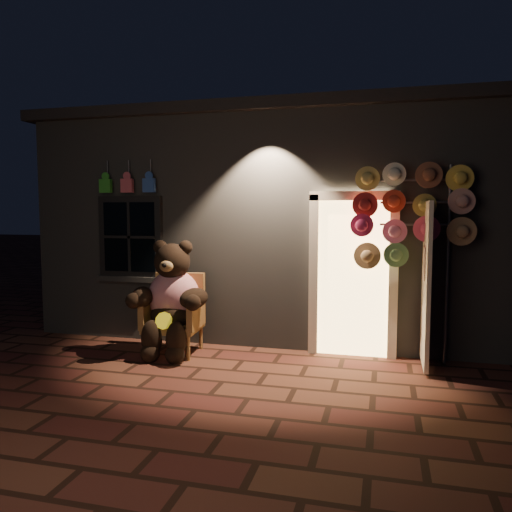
% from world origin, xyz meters
% --- Properties ---
extents(ground, '(60.00, 60.00, 0.00)m').
position_xyz_m(ground, '(0.00, 0.00, 0.00)').
color(ground, brown).
rests_on(ground, ground).
extents(shop_building, '(7.30, 5.95, 3.51)m').
position_xyz_m(shop_building, '(0.00, 3.99, 1.74)').
color(shop_building, slate).
rests_on(shop_building, ground).
extents(wicker_armchair, '(0.78, 0.71, 1.07)m').
position_xyz_m(wicker_armchair, '(-1.01, 1.01, 0.54)').
color(wicker_armchair, olive).
rests_on(wicker_armchair, ground).
extents(teddy_bear, '(1.13, 0.91, 1.56)m').
position_xyz_m(teddy_bear, '(-1.00, 0.87, 0.76)').
color(teddy_bear, '#AA122B').
rests_on(teddy_bear, ground).
extents(hat_rack, '(1.45, 0.22, 2.52)m').
position_xyz_m(hat_rack, '(2.02, 1.28, 1.93)').
color(hat_rack, '#59595E').
rests_on(hat_rack, ground).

